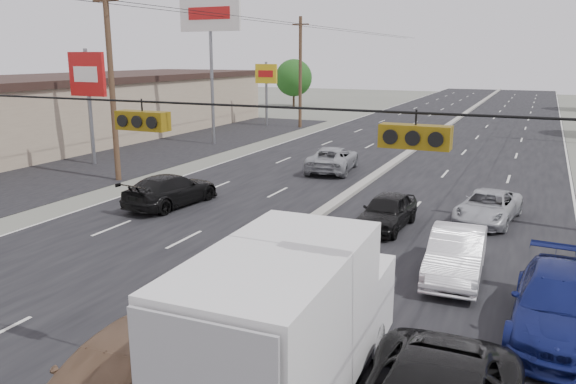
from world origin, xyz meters
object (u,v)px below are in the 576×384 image
at_px(tan_sedan, 117,379).
at_px(pole_sign_far, 266,79).
at_px(utility_pole_left_b, 112,85).
at_px(oncoming_far, 333,159).
at_px(pole_sign_mid, 88,81).
at_px(queue_car_c, 488,207).
at_px(utility_pole_left_c, 300,72).
at_px(queue_car_a, 387,211).
at_px(oncoming_near, 171,190).
at_px(box_truck, 292,325).
at_px(red_sedan, 259,283).
at_px(pole_sign_billboard, 210,23).
at_px(queue_car_d, 560,305).
at_px(tree_left_far, 294,78).
at_px(queue_car_b, 456,254).

bearing_deg(tan_sedan, pole_sign_far, 109.43).
bearing_deg(utility_pole_left_b, oncoming_far, 36.18).
relative_size(pole_sign_mid, queue_car_c, 1.58).
relative_size(utility_pole_left_c, queue_car_a, 2.49).
bearing_deg(oncoming_near, oncoming_far, -104.75).
distance_m(box_truck, queue_car_c, 14.84).
height_order(pole_sign_far, box_truck, pole_sign_far).
xyz_separation_m(queue_car_a, oncoming_far, (-5.75, 9.63, 0.03)).
height_order(red_sedan, queue_car_c, red_sedan).
xyz_separation_m(pole_sign_billboard, queue_car_c, (21.02, -12.95, -8.25)).
xyz_separation_m(pole_sign_mid, box_truck, (21.33, -17.58, -3.37)).
distance_m(pole_sign_far, queue_car_d, 42.57).
xyz_separation_m(red_sedan, queue_car_a, (1.27, 8.38, -0.02)).
bearing_deg(tree_left_far, red_sedan, -67.00).
height_order(utility_pole_left_b, tree_left_far, utility_pole_left_b).
bearing_deg(pole_sign_billboard, oncoming_far, -26.55).
bearing_deg(queue_car_c, queue_car_a, -136.44).
xyz_separation_m(utility_pole_left_c, box_truck, (16.83, -39.58, -3.37)).
height_order(queue_car_c, queue_car_d, queue_car_d).
height_order(pole_sign_billboard, tan_sedan, pole_sign_billboard).
bearing_deg(utility_pole_left_c, pole_sign_far, -180.00).
xyz_separation_m(box_truck, queue_car_b, (1.87, 8.05, -1.01)).
height_order(utility_pole_left_b, pole_sign_far, utility_pole_left_b).
relative_size(utility_pole_left_c, red_sedan, 2.34).
bearing_deg(pole_sign_mid, utility_pole_left_c, 78.44).
bearing_deg(utility_pole_left_b, oncoming_near, -28.74).
distance_m(queue_car_c, oncoming_near, 13.61).
height_order(pole_sign_far, tree_left_far, tree_left_far).
xyz_separation_m(pole_sign_mid, pole_sign_billboard, (2.50, 10.00, 3.75)).
xyz_separation_m(tan_sedan, oncoming_far, (-4.15, 23.21, -0.02)).
xyz_separation_m(pole_sign_mid, pole_sign_far, (1.00, 22.00, -0.71)).
bearing_deg(oncoming_near, utility_pole_left_b, -22.54).
distance_m(pole_sign_billboard, queue_car_c, 26.03).
relative_size(queue_car_c, queue_car_d, 0.83).
height_order(utility_pole_left_b, box_truck, utility_pole_left_b).
xyz_separation_m(tree_left_far, oncoming_far, (19.25, -37.87, -3.00)).
bearing_deg(oncoming_far, pole_sign_mid, 8.64).
distance_m(pole_sign_far, queue_car_c, 33.82).
bearing_deg(box_truck, queue_car_a, 94.58).
height_order(tree_left_far, oncoming_near, tree_left_far).
bearing_deg(oncoming_far, utility_pole_left_b, 28.66).
bearing_deg(red_sedan, queue_car_d, 16.59).
xyz_separation_m(pole_sign_far, oncoming_near, (9.30, -28.18, -3.69)).
distance_m(utility_pole_left_c, queue_car_c, 31.69).
bearing_deg(pole_sign_far, oncoming_far, -53.45).
xyz_separation_m(pole_sign_billboard, queue_car_b, (20.70, -19.53, -8.13)).
relative_size(box_truck, oncoming_near, 1.37).
height_order(utility_pole_left_b, oncoming_near, utility_pole_left_b).
distance_m(utility_pole_left_c, pole_sign_far, 3.57).
distance_m(utility_pole_left_c, oncoming_near, 29.10).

